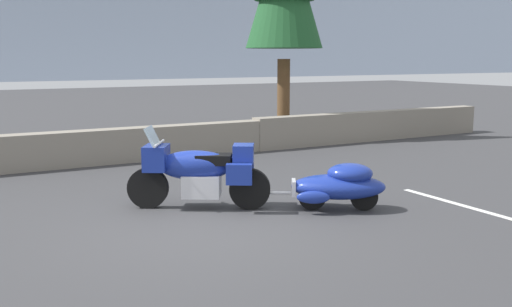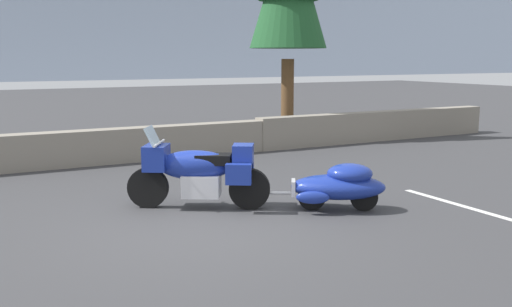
# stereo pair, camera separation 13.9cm
# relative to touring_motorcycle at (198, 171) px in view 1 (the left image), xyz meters

# --- Properties ---
(ground_plane) EXTENTS (80.00, 80.00, 0.00)m
(ground_plane) POSITION_rel_touring_motorcycle_xyz_m (-0.35, -0.94, -0.62)
(ground_plane) COLOR #38383A
(stone_guard_wall) EXTENTS (24.00, 0.54, 0.89)m
(stone_guard_wall) POSITION_rel_touring_motorcycle_xyz_m (-0.80, 4.67, -0.20)
(stone_guard_wall) COLOR gray
(stone_guard_wall) RESTS_ON ground
(touring_motorcycle) EXTENTS (2.04, 1.45, 1.33)m
(touring_motorcycle) POSITION_rel_touring_motorcycle_xyz_m (0.00, 0.00, 0.00)
(touring_motorcycle) COLOR black
(touring_motorcycle) RESTS_ON ground
(car_shaped_trailer) EXTENTS (2.07, 1.46, 0.76)m
(car_shaped_trailer) POSITION_rel_touring_motorcycle_xyz_m (1.92, -1.17, -0.21)
(car_shaped_trailer) COLOR black
(car_shaped_trailer) RESTS_ON ground
(parking_stripe_marker) EXTENTS (0.12, 3.60, 0.01)m
(parking_stripe_marker) POSITION_rel_touring_motorcycle_xyz_m (3.88, -2.44, -0.62)
(parking_stripe_marker) COLOR silver
(parking_stripe_marker) RESTS_ON ground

